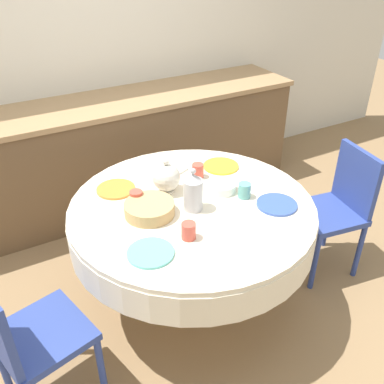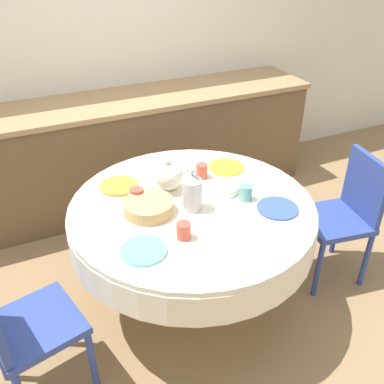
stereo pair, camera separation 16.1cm
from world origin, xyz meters
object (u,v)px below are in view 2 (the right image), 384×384
chair_left (345,211)px  coffee_carafe (192,192)px  teapot (169,176)px  chair_right (19,325)px

chair_left → coffee_carafe: (-1.04, 0.12, 0.35)m
teapot → coffee_carafe: bearing=-79.5°
chair_left → coffee_carafe: coffee_carafe is taller
coffee_carafe → teapot: 0.24m
chair_right → coffee_carafe: coffee_carafe is taller
chair_left → chair_right: same height
chair_left → chair_right: (-2.03, -0.09, 0.00)m
chair_right → teapot: teapot is taller
chair_left → teapot: teapot is taller
coffee_carafe → teapot: coffee_carafe is taller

